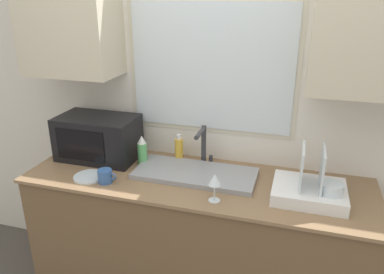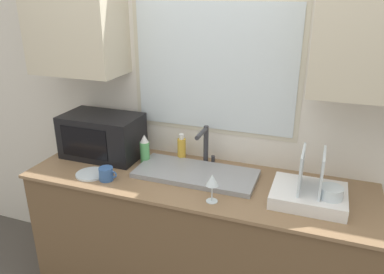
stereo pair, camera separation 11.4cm
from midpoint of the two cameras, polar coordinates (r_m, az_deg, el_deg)
countertop at (r=2.51m, az=1.97°, el=-15.68°), size 2.08×0.66×0.91m
wall_back at (r=2.36m, az=4.60°, el=8.02°), size 6.00×0.38×2.60m
sink_basin at (r=2.29m, az=2.03°, el=-5.61°), size 0.74×0.32×0.03m
faucet at (r=2.38m, az=3.41°, el=-0.88°), size 0.08×0.20×0.26m
microwave at (r=2.58m, az=-12.27°, el=0.19°), size 0.52×0.31×0.29m
dish_rack at (r=2.12m, az=19.12°, el=-8.03°), size 0.39×0.32×0.29m
spray_bottle at (r=2.44m, az=-5.89°, el=-1.92°), size 0.06×0.06×0.20m
soap_bottle at (r=2.47m, az=-0.27°, el=-1.85°), size 0.06×0.06×0.19m
mug_near_sink at (r=2.28m, az=-11.52°, el=-5.54°), size 0.12×0.08×0.08m
wine_glass at (r=1.98m, az=4.76°, el=-6.75°), size 0.07×0.07×0.16m
small_plate at (r=2.37m, az=-13.78°, el=-5.51°), size 0.19×0.19×0.01m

